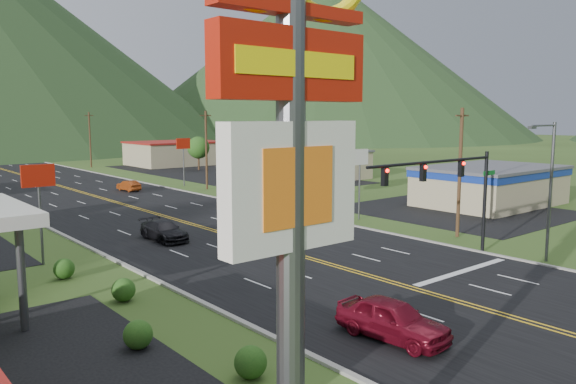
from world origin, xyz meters
TOP-DOWN VIEW (x-y plane):
  - pylon_sign at (-17.00, 2.00)m, footprint 4.32×0.60m
  - traffic_signal at (6.48, 14.00)m, footprint 13.10×0.43m
  - streetlight_east at (11.18, 10.00)m, footprint 3.28×0.25m
  - building_east_near at (30.00, 25.00)m, footprint 15.40×10.40m
  - building_east_mid at (32.00, 55.00)m, footprint 14.40×11.40m
  - building_east_far at (28.00, 90.00)m, footprint 16.40×12.40m
  - pole_sign_west_a at (-14.00, 30.00)m, footprint 2.00×0.18m
  - pole_sign_east_a at (13.00, 28.00)m, footprint 2.00×0.18m
  - pole_sign_east_b at (13.00, 60.00)m, footprint 2.00×0.18m
  - tree_east_a at (22.00, 40.00)m, footprint 3.84×3.84m
  - tree_east_b at (26.00, 78.00)m, footprint 3.84×3.84m
  - utility_pole_a at (13.50, 18.00)m, footprint 1.60×0.28m
  - utility_pole_b at (13.50, 55.00)m, footprint 1.60×0.28m
  - utility_pole_c at (13.50, 95.00)m, footprint 1.60×0.28m
  - utility_pole_d at (13.50, 135.00)m, footprint 1.60×0.28m
  - mountain_ne at (147.84, 176.19)m, footprint 180.00×180.00m
  - car_red_near at (-6.33, 8.02)m, footprint 2.51×5.22m
  - car_dark_mid at (-4.81, 31.43)m, footprint 2.10×5.04m
  - car_red_far at (5.00, 59.73)m, footprint 1.68×4.05m

SIDE VIEW (x-z plane):
  - car_red_far at x=5.00m, z-range 0.00..1.30m
  - car_dark_mid at x=-4.81m, z-range 0.00..1.46m
  - car_red_near at x=-6.33m, z-range 0.00..1.72m
  - building_east_mid at x=32.00m, z-range 0.01..4.31m
  - building_east_far at x=28.00m, z-range 0.01..4.51m
  - building_east_near at x=30.00m, z-range 0.22..4.32m
  - tree_east_a at x=22.00m, z-range 0.98..6.80m
  - tree_east_b at x=26.00m, z-range 0.98..6.80m
  - pole_sign_west_a at x=-14.00m, z-range 1.85..8.25m
  - pole_sign_east_a at x=13.00m, z-range 1.85..8.25m
  - pole_sign_east_b at x=13.00m, z-range 1.85..8.25m
  - utility_pole_a at x=13.50m, z-range 0.13..10.13m
  - utility_pole_b at x=13.50m, z-range 0.13..10.13m
  - utility_pole_c at x=13.50m, z-range 0.13..10.13m
  - utility_pole_d at x=13.50m, z-range 0.13..10.13m
  - streetlight_east at x=11.18m, z-range 0.68..9.68m
  - traffic_signal at x=6.48m, z-range 1.83..8.83m
  - pylon_sign at x=-17.00m, z-range 2.30..16.30m
  - mountain_ne at x=147.84m, z-range 0.00..70.00m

